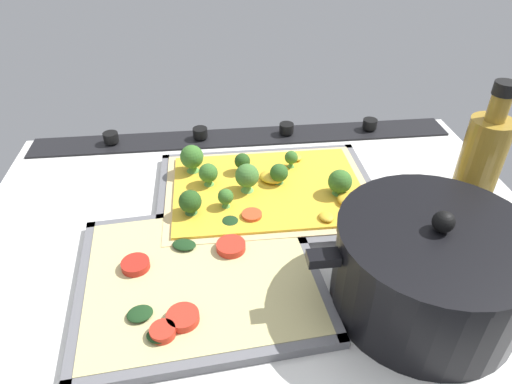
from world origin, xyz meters
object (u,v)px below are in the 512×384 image
(broccoli_pizza, at_px, (264,187))
(cooking_pot, at_px, (429,268))
(baking_tray_back, at_px, (200,279))
(veggie_pizza_back, at_px, (199,275))
(oil_bottle, at_px, (477,172))
(baking_tray_front, at_px, (268,195))

(broccoli_pizza, distance_m, cooking_pot, 0.29)
(baking_tray_back, distance_m, veggie_pizza_back, 0.01)
(broccoli_pizza, height_order, baking_tray_back, broccoli_pizza)
(cooking_pot, distance_m, oil_bottle, 0.18)
(broccoli_pizza, relative_size, oil_bottle, 1.46)
(baking_tray_front, xyz_separation_m, oil_bottle, (-0.27, 0.10, 0.09))
(broccoli_pizza, xyz_separation_m, baking_tray_back, (0.10, 0.17, -0.02))
(veggie_pizza_back, bearing_deg, baking_tray_back, 175.69)
(baking_tray_back, distance_m, cooking_pot, 0.28)
(baking_tray_front, relative_size, baking_tray_back, 1.07)
(broccoli_pizza, bearing_deg, cooking_pot, 124.30)
(oil_bottle, bearing_deg, baking_tray_front, -19.83)
(veggie_pizza_back, relative_size, cooking_pot, 1.03)
(veggie_pizza_back, distance_m, cooking_pot, 0.28)
(baking_tray_back, bearing_deg, broccoli_pizza, -120.94)
(baking_tray_back, distance_m, oil_bottle, 0.40)
(broccoli_pizza, height_order, oil_bottle, oil_bottle)
(broccoli_pizza, bearing_deg, baking_tray_front, 169.83)
(veggie_pizza_back, distance_m, oil_bottle, 0.40)
(baking_tray_front, bearing_deg, veggie_pizza_back, 56.97)
(broccoli_pizza, relative_size, cooking_pot, 1.12)
(broccoli_pizza, bearing_deg, baking_tray_back, 59.06)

